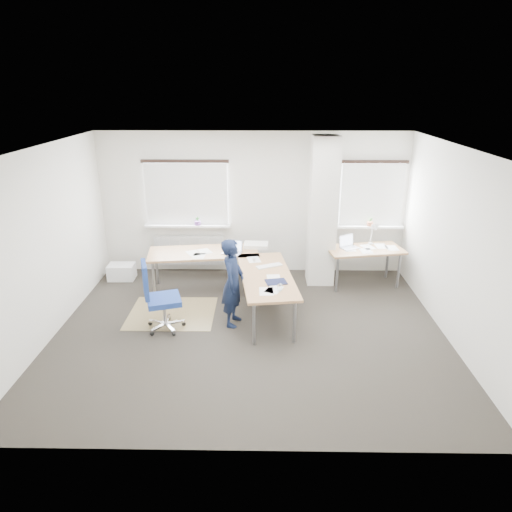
{
  "coord_description": "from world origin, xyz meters",
  "views": [
    {
      "loc": [
        0.2,
        -6.26,
        3.61
      ],
      "look_at": [
        0.08,
        0.9,
        0.91
      ],
      "focal_mm": 32.0,
      "sensor_mm": 36.0,
      "label": 1
    }
  ],
  "objects_px": {
    "desk_main": "(236,264)",
    "task_chair": "(162,311)",
    "person": "(233,283)",
    "desk_side": "(364,251)"
  },
  "relations": [
    {
      "from": "desk_main",
      "to": "person",
      "type": "xyz_separation_m",
      "value": [
        0.0,
        -0.84,
        0.02
      ]
    },
    {
      "from": "desk_side",
      "to": "task_chair",
      "type": "distance_m",
      "value": 3.92
    },
    {
      "from": "desk_side",
      "to": "task_chair",
      "type": "height_order",
      "value": "desk_side"
    },
    {
      "from": "task_chair",
      "to": "person",
      "type": "xyz_separation_m",
      "value": [
        1.1,
        0.21,
        0.39
      ]
    },
    {
      "from": "desk_side",
      "to": "person",
      "type": "relative_size",
      "value": 1.05
    },
    {
      "from": "desk_main",
      "to": "person",
      "type": "bearing_deg",
      "value": -97.47
    },
    {
      "from": "desk_side",
      "to": "person",
      "type": "bearing_deg",
      "value": -156.5
    },
    {
      "from": "person",
      "to": "desk_side",
      "type": "bearing_deg",
      "value": -45.6
    },
    {
      "from": "desk_main",
      "to": "task_chair",
      "type": "bearing_deg",
      "value": -143.81
    },
    {
      "from": "task_chair",
      "to": "person",
      "type": "bearing_deg",
      "value": -7.07
    }
  ]
}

